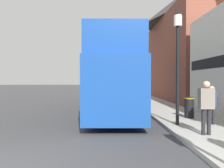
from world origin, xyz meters
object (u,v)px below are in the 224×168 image
parked_car_ahead_of_bus (119,93)px  litter_bin (189,107)px  pedestrian_second (206,102)px  lamp_post_second (142,60)px  lamp_post_nearest (178,45)px  pedestrian_third (212,101)px  tour_bus (113,82)px

parked_car_ahead_of_bus → litter_bin: bearing=-78.7°
pedestrian_second → litter_bin: bearing=78.0°
lamp_post_second → parked_car_ahead_of_bus: bearing=119.8°
lamp_post_nearest → pedestrian_second: bearing=-76.0°
pedestrian_second → lamp_post_second: bearing=91.4°
lamp_post_second → litter_bin: (0.96, -7.97, -3.02)m
pedestrian_third → lamp_post_nearest: size_ratio=0.34×
pedestrian_second → litter_bin: 3.38m
pedestrian_second → lamp_post_second: lamp_post_second is taller
pedestrian_second → litter_bin: pedestrian_second is taller
lamp_post_nearest → litter_bin: 3.31m
lamp_post_second → litter_bin: bearing=-83.1°
parked_car_ahead_of_bus → pedestrian_third: size_ratio=2.74×
tour_bus → parked_car_ahead_of_bus: tour_bus is taller
pedestrian_third → lamp_post_nearest: lamp_post_nearest is taller
lamp_post_second → lamp_post_nearest: bearing=-90.8°
pedestrian_third → litter_bin: size_ratio=1.60×
pedestrian_third → litter_bin: 1.69m
parked_car_ahead_of_bus → lamp_post_nearest: lamp_post_nearest is taller
tour_bus → litter_bin: tour_bus is taller
litter_bin → parked_car_ahead_of_bus: bearing=103.8°
parked_car_ahead_of_bus → lamp_post_nearest: 13.03m
lamp_post_second → pedestrian_third: bearing=-82.5°
pedestrian_second → parked_car_ahead_of_bus: bearing=98.1°
tour_bus → litter_bin: (3.54, -3.03, -1.20)m
pedestrian_second → lamp_post_nearest: size_ratio=0.38×
pedestrian_second → pedestrian_third: size_ratio=1.13×
lamp_post_nearest → lamp_post_second: (0.14, 9.58, 0.35)m
pedestrian_second → pedestrian_third: (0.99, 1.65, -0.12)m
litter_bin → pedestrian_third: bearing=-79.5°
pedestrian_second → lamp_post_nearest: (-0.41, 1.64, 2.13)m
lamp_post_second → tour_bus: bearing=-117.6°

